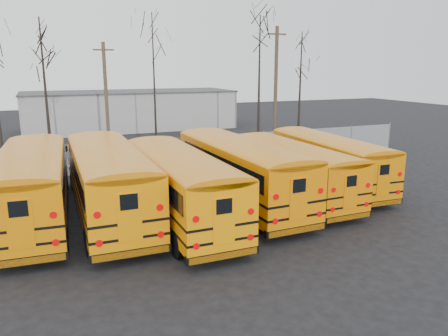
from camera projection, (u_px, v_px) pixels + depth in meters
name	position (u px, v px, depth m)	size (l,w,h in m)	color
ground	(228.00, 226.00, 18.91)	(120.00, 120.00, 0.00)	black
fence	(158.00, 153.00, 29.46)	(40.00, 0.04, 2.00)	gray
distant_building	(131.00, 110.00, 47.96)	(22.00, 8.00, 4.00)	#A5A6A1
bus_a	(32.00, 180.00, 18.83)	(3.41, 12.03, 3.33)	black
bus_b	(108.00, 176.00, 19.42)	(2.91, 12.16, 3.39)	black
bus_c	(178.00, 180.00, 19.05)	(2.75, 11.57, 3.23)	black
bus_d	(238.00, 167.00, 21.37)	(3.10, 11.94, 3.32)	black
bus_e	(291.00, 166.00, 22.54)	(2.63, 10.59, 2.95)	black
bus_f	(326.00, 157.00, 24.57)	(2.91, 10.81, 3.00)	black
utility_pole_left	(106.00, 99.00, 32.75)	(1.51, 0.26, 8.48)	#4D3D2C
utility_pole_right	(276.00, 84.00, 38.74)	(1.80, 0.32, 10.13)	#493829
tree_2	(46.00, 95.00, 28.63)	(0.26, 0.26, 9.80)	black
tree_3	(154.00, 85.00, 33.69)	(0.26, 0.26, 10.69)	black
tree_4	(259.00, 82.00, 36.74)	(0.26, 0.26, 10.83)	black
tree_5	(300.00, 88.00, 39.40)	(0.26, 0.26, 9.72)	black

